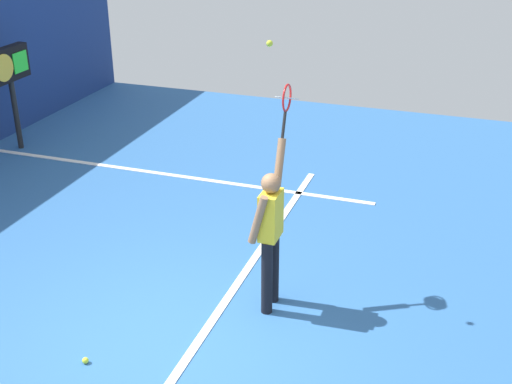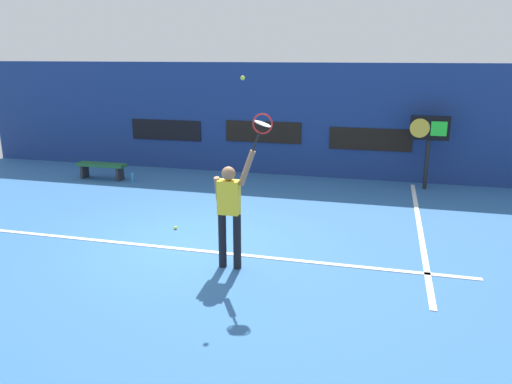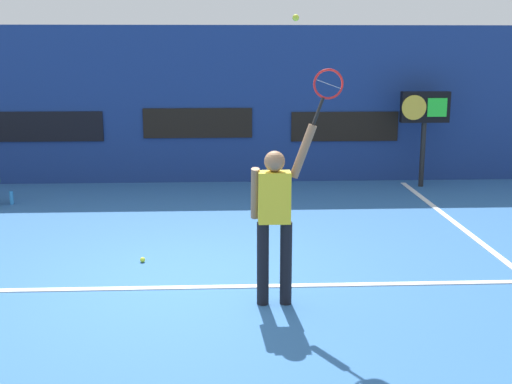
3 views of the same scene
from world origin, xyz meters
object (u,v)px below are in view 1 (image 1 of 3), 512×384
tennis_ball (270,43)px  spare_ball (85,360)px  scoreboard_clock (9,70)px  tennis_player (270,230)px  tennis_racket (287,101)px

tennis_ball → spare_ball: tennis_ball is taller
scoreboard_clock → spare_ball: bearing=-138.0°
tennis_player → tennis_racket: size_ratio=3.15×
tennis_racket → tennis_ball: (-0.32, 0.10, 0.69)m
tennis_racket → spare_ball: size_ratio=9.20×
tennis_ball → spare_ball: size_ratio=1.00×
tennis_player → tennis_ball: tennis_ball is taller
tennis_player → tennis_racket: tennis_racket is taller
tennis_ball → spare_ball: 3.77m
scoreboard_clock → tennis_ball: bearing=-118.4°
spare_ball → tennis_player: bearing=-42.7°
tennis_racket → spare_ball: bearing=145.2°
tennis_racket → scoreboard_clock: bearing=64.4°
scoreboard_clock → spare_ball: scoreboard_clock is taller
tennis_racket → tennis_ball: bearing=163.0°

